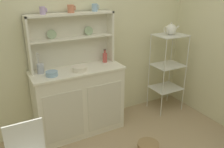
# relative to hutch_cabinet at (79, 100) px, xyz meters

# --- Properties ---
(wall_back) EXTENTS (3.84, 0.05, 2.50)m
(wall_back) POSITION_rel_hutch_cabinet_xyz_m (0.20, 0.26, 0.80)
(wall_back) COLOR beige
(wall_back) RESTS_ON ground
(hutch_cabinet) EXTENTS (1.14, 0.45, 0.88)m
(hutch_cabinet) POSITION_rel_hutch_cabinet_xyz_m (0.00, 0.00, 0.00)
(hutch_cabinet) COLOR silver
(hutch_cabinet) RESTS_ON ground
(hutch_shelf_unit) EXTENTS (1.07, 0.18, 0.66)m
(hutch_shelf_unit) POSITION_rel_hutch_cabinet_xyz_m (0.00, 0.16, 0.82)
(hutch_shelf_unit) COLOR silver
(hutch_shelf_unit) RESTS_ON hutch_cabinet
(bakers_rack) EXTENTS (0.44, 0.36, 1.18)m
(bakers_rack) POSITION_rel_hutch_cabinet_xyz_m (1.40, -0.06, 0.30)
(bakers_rack) COLOR silver
(bakers_rack) RESTS_ON ground
(cup_lilac_0) EXTENTS (0.08, 0.07, 0.09)m
(cup_lilac_0) POSITION_rel_hutch_cabinet_xyz_m (-0.32, 0.12, 1.14)
(cup_lilac_0) COLOR #B79ECC
(cup_lilac_0) RESTS_ON hutch_shelf_unit
(cup_terracotta_1) EXTENTS (0.09, 0.08, 0.09)m
(cup_terracotta_1) POSITION_rel_hutch_cabinet_xyz_m (0.01, 0.12, 1.14)
(cup_terracotta_1) COLOR #C67556
(cup_terracotta_1) RESTS_ON hutch_shelf_unit
(cup_sky_2) EXTENTS (0.09, 0.07, 0.09)m
(cup_sky_2) POSITION_rel_hutch_cabinet_xyz_m (0.31, 0.12, 1.14)
(cup_sky_2) COLOR #8EB2D1
(cup_sky_2) RESTS_ON hutch_shelf_unit
(bowl_mixing_large) EXTENTS (0.14, 0.14, 0.05)m
(bowl_mixing_large) POSITION_rel_hutch_cabinet_xyz_m (-0.33, -0.07, 0.46)
(bowl_mixing_large) COLOR #8EB2D1
(bowl_mixing_large) RESTS_ON hutch_cabinet
(bowl_floral_medium) EXTENTS (0.17, 0.17, 0.06)m
(bowl_floral_medium) POSITION_rel_hutch_cabinet_xyz_m (0.00, -0.07, 0.46)
(bowl_floral_medium) COLOR silver
(bowl_floral_medium) RESTS_ON hutch_cabinet
(jam_bottle) EXTENTS (0.06, 0.06, 0.18)m
(jam_bottle) POSITION_rel_hutch_cabinet_xyz_m (0.42, 0.09, 0.50)
(jam_bottle) COLOR #B74C47
(jam_bottle) RESTS_ON hutch_cabinet
(utensil_jar) EXTENTS (0.08, 0.08, 0.25)m
(utensil_jar) POSITION_rel_hutch_cabinet_xyz_m (-0.42, 0.08, 0.49)
(utensil_jar) COLOR #B2B7C6
(utensil_jar) RESTS_ON hutch_cabinet
(porcelain_teapot) EXTENTS (0.24, 0.15, 0.17)m
(porcelain_teapot) POSITION_rel_hutch_cabinet_xyz_m (1.40, -0.06, 0.81)
(porcelain_teapot) COLOR white
(porcelain_teapot) RESTS_ON bakers_rack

